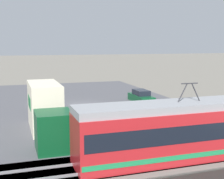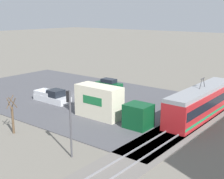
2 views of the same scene
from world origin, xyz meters
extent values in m
plane|color=slate|center=(0.00, 0.00, 0.00)|extent=(320.00, 320.00, 0.00)
cube|color=#4C4C51|center=(0.00, 0.00, 0.04)|extent=(23.48, 39.97, 0.08)
cube|color=slate|center=(0.00, 18.46, 0.04)|extent=(63.07, 4.40, 0.08)
cube|color=gray|center=(0.00, 17.74, 0.15)|extent=(61.80, 0.10, 0.14)
cube|color=gray|center=(0.00, 19.18, 0.15)|extent=(61.80, 0.10, 0.14)
cube|color=#B21E23|center=(-2.50, 18.46, 1.60)|extent=(14.13, 2.78, 3.03)
cube|color=black|center=(-2.50, 18.46, 1.96)|extent=(13.70, 2.81, 1.01)
cube|color=#1E844C|center=(-2.50, 18.46, 0.66)|extent=(13.99, 2.82, 0.29)
cube|color=gray|center=(-2.50, 18.46, 3.33)|extent=(14.13, 2.56, 0.43)
cylinder|color=#2D2D33|center=(-2.95, 18.46, 4.09)|extent=(0.66, 0.07, 1.15)
cylinder|color=#2D2D33|center=(-2.05, 18.46, 4.09)|extent=(0.66, 0.07, 1.15)
cube|color=#2D2D33|center=(-2.50, 18.46, 4.64)|extent=(1.10, 0.08, 0.06)
cube|color=#0C4723|center=(5.16, 14.73, 1.37)|extent=(2.34, 2.66, 2.57)
cube|color=beige|center=(5.16, 9.24, 1.97)|extent=(2.34, 5.65, 3.78)
cube|color=#196B38|center=(6.34, 9.24, 2.35)|extent=(0.02, 2.83, 0.95)
cube|color=silver|center=(4.19, -0.14, 0.51)|extent=(2.02, 5.67, 0.86)
cube|color=black|center=(4.19, 0.66, 1.40)|extent=(1.86, 1.93, 0.93)
cube|color=silver|center=(5.12, -1.33, 1.19)|extent=(0.12, 2.83, 0.50)
cube|color=silver|center=(3.26, -1.33, 1.19)|extent=(0.12, 2.83, 0.50)
cube|color=silver|center=(4.19, -2.86, 1.19)|extent=(1.86, 0.23, 0.50)
cube|color=red|center=(4.98, -2.94, 0.77)|extent=(0.14, 0.04, 0.18)
cube|color=#0C4723|center=(-7.09, 0.82, 0.50)|extent=(1.70, 4.55, 0.84)
cube|color=black|center=(-7.09, 0.82, 1.23)|extent=(1.46, 2.37, 0.62)
cylinder|color=#47474C|center=(14.46, 14.12, 2.91)|extent=(0.16, 0.16, 5.82)
cube|color=black|center=(14.46, 13.94, 5.35)|extent=(0.28, 0.22, 0.95)
sphere|color=#390606|center=(14.46, 13.82, 5.67)|extent=(0.18, 0.18, 0.18)
sphere|color=#3C2C06|center=(14.46, 13.82, 5.35)|extent=(0.18, 0.18, 0.18)
sphere|color=green|center=(14.46, 13.82, 5.03)|extent=(0.18, 0.18, 0.18)
cylinder|color=brown|center=(14.31, 5.56, 1.39)|extent=(0.24, 0.24, 2.78)
cylinder|color=brown|center=(14.56, 5.56, 3.22)|extent=(0.09, 0.79, 1.08)
cylinder|color=brown|center=(14.31, 5.81, 3.32)|extent=(0.95, 0.09, 1.31)
cylinder|color=brown|center=(14.06, 5.56, 3.22)|extent=(0.09, 0.79, 1.08)
cylinder|color=brown|center=(14.31, 5.31, 3.32)|extent=(0.95, 0.09, 1.31)
camera|label=1|loc=(7.74, 34.62, 7.01)|focal=50.00mm
camera|label=2|loc=(31.54, 32.04, 12.03)|focal=50.00mm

